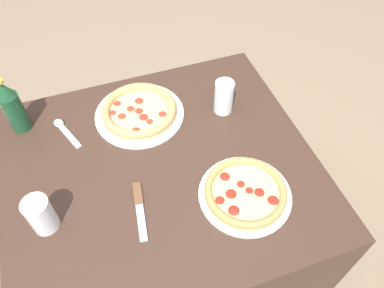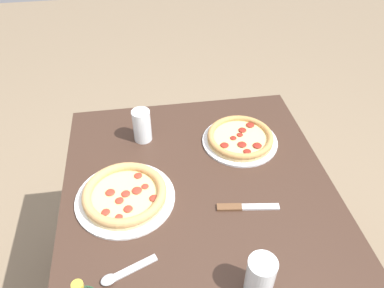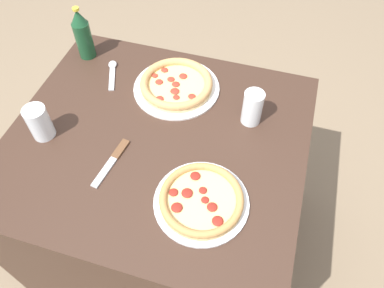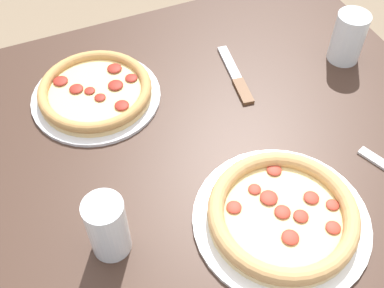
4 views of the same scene
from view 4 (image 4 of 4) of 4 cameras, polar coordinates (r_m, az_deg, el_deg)
ground_plane at (r=1.64m, az=2.12°, el=-15.90°), size 8.00×8.00×0.00m
table at (r=1.30m, az=2.60°, el=-9.26°), size 0.99×0.89×0.76m
pizza_veggie at (r=0.86m, az=10.67°, el=-8.31°), size 0.32×0.32×0.04m
pizza_salami at (r=1.07m, az=-11.37°, el=6.08°), size 0.28×0.28×0.04m
glass_cola at (r=1.18m, az=17.96°, el=11.69°), size 0.07×0.07×0.12m
glass_lemonade at (r=0.81m, az=-9.92°, el=-9.90°), size 0.07×0.07×0.13m
knife at (r=1.11m, az=5.24°, el=7.94°), size 0.05×0.20×0.01m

